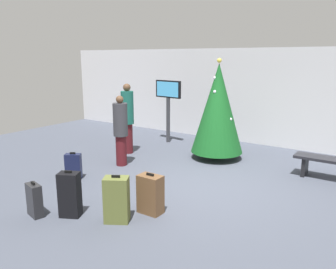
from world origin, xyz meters
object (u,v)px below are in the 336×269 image
(flight_info_kiosk, at_px, (168,99))
(suitcase_3, at_px, (70,195))
(traveller_0, at_px, (121,129))
(suitcase_4, at_px, (34,200))
(traveller_1, at_px, (128,117))
(suitcase_0, at_px, (117,200))
(holiday_tree, at_px, (218,108))
(suitcase_1, at_px, (73,166))
(suitcase_2, at_px, (150,194))

(flight_info_kiosk, height_order, suitcase_3, flight_info_kiosk)
(traveller_0, relative_size, suitcase_4, 2.87)
(suitcase_3, distance_m, suitcase_4, 0.60)
(traveller_0, height_order, traveller_1, traveller_1)
(suitcase_0, distance_m, suitcase_4, 1.41)
(holiday_tree, xyz_separation_m, suitcase_0, (0.28, -4.10, -0.94))
(holiday_tree, distance_m, suitcase_3, 4.52)
(suitcase_0, xyz_separation_m, suitcase_3, (-0.77, -0.29, 0.01))
(holiday_tree, distance_m, suitcase_0, 4.22)
(suitcase_3, bearing_deg, traveller_1, 116.70)
(flight_info_kiosk, xyz_separation_m, traveller_1, (-0.19, -1.66, -0.33))
(traveller_0, height_order, suitcase_1, traveller_0)
(holiday_tree, xyz_separation_m, traveller_0, (-1.65, -1.85, -0.42))
(traveller_1, xyz_separation_m, suitcase_1, (0.37, -2.23, -0.73))
(holiday_tree, height_order, traveller_0, holiday_tree)
(holiday_tree, bearing_deg, traveller_0, -131.72)
(traveller_1, relative_size, suitcase_3, 2.40)
(flight_info_kiosk, bearing_deg, holiday_tree, -19.76)
(flight_info_kiosk, relative_size, suitcase_0, 2.43)
(holiday_tree, relative_size, suitcase_3, 3.24)
(holiday_tree, distance_m, traveller_0, 2.51)
(flight_info_kiosk, height_order, traveller_1, traveller_1)
(traveller_0, bearing_deg, holiday_tree, 48.28)
(flight_info_kiosk, height_order, traveller_0, flight_info_kiosk)
(holiday_tree, xyz_separation_m, flight_info_kiosk, (-2.04, 0.73, 0.03))
(traveller_1, relative_size, suitcase_4, 3.21)
(traveller_0, bearing_deg, suitcase_2, -37.80)
(flight_info_kiosk, distance_m, traveller_1, 1.70)
(traveller_0, relative_size, suitcase_1, 2.87)
(flight_info_kiosk, bearing_deg, traveller_0, -81.48)
(holiday_tree, bearing_deg, suitcase_2, -81.40)
(holiday_tree, relative_size, suitcase_4, 4.32)
(traveller_1, distance_m, suitcase_3, 3.93)
(suitcase_0, bearing_deg, traveller_0, 130.67)
(suitcase_3, bearing_deg, suitcase_0, 20.92)
(suitcase_2, bearing_deg, holiday_tree, 98.60)
(traveller_0, bearing_deg, suitcase_1, -98.99)
(holiday_tree, bearing_deg, suitcase_0, -86.05)
(flight_info_kiosk, bearing_deg, traveller_1, -96.66)
(suitcase_0, bearing_deg, suitcase_3, -159.08)
(holiday_tree, xyz_separation_m, suitcase_2, (0.54, -3.55, -0.98))
(suitcase_2, relative_size, suitcase_3, 0.89)
(flight_info_kiosk, xyz_separation_m, suitcase_4, (1.06, -5.46, -1.07))
(suitcase_1, bearing_deg, suitcase_4, -60.64)
(suitcase_0, relative_size, suitcase_2, 1.11)
(traveller_0, distance_m, suitcase_4, 3.02)
(holiday_tree, height_order, suitcase_0, holiday_tree)
(suitcase_2, bearing_deg, traveller_1, 136.57)
(suitcase_2, height_order, suitcase_4, suitcase_2)
(flight_info_kiosk, height_order, suitcase_1, flight_info_kiosk)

